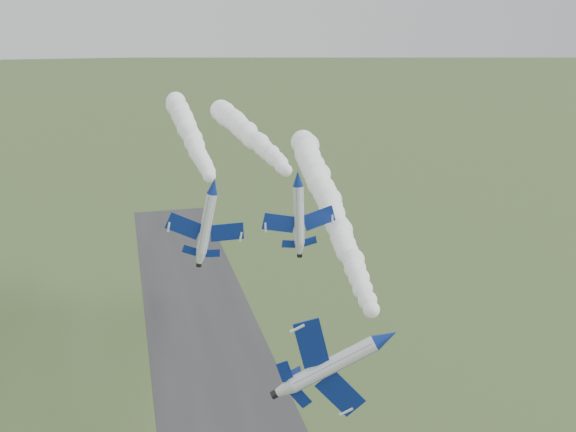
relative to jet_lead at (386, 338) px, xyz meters
name	(u,v)px	position (x,y,z in m)	size (l,w,h in m)	color
jet_lead	(386,338)	(0.00, 0.00, 0.00)	(5.92, 13.72, 10.08)	silver
smoke_trail_jet_lead	(327,199)	(7.58, 42.22, 1.65)	(5.23, 78.85, 5.23)	white
jet_pair_left	(213,186)	(-12.28, 28.79, 8.54)	(10.06, 12.32, 3.54)	silver
smoke_trail_jet_pair_left	(188,129)	(-11.43, 67.05, 9.49)	(4.56, 70.12, 4.56)	white
jet_pair_right	(298,178)	(-0.98, 28.61, 8.89)	(10.22, 12.28, 3.03)	silver
smoke_trail_jet_pair_right	(248,134)	(-1.77, 58.90, 9.64)	(4.59, 54.27, 4.59)	white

